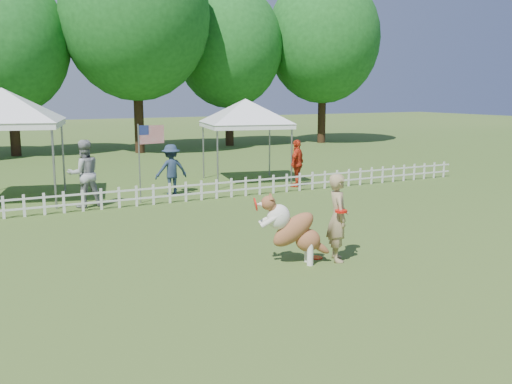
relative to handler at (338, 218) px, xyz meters
The scene contains 15 objects.
ground 1.10m from the handler, behind, with size 120.00×120.00×0.00m, color #2C531A.
picket_fence 7.06m from the handler, 95.71° to the left, with size 22.00×0.08×0.60m, color silver, non-canonical shape.
handler is the anchor object (origin of this frame).
dog 0.90m from the handler, 168.38° to the left, with size 1.31×0.44×1.36m, color brown, non-canonical shape.
frisbee_on_turf 0.94m from the handler, 132.21° to the left, with size 0.24×0.24×0.02m, color red.
canopy_tent_left 10.81m from the handler, 118.21° to the left, with size 3.17×3.17×3.28m, color white, non-canonical shape.
canopy_tent_right 9.94m from the handler, 73.50° to the left, with size 2.83×2.83×2.92m, color white, non-canonical shape.
flag_pole 7.63m from the handler, 102.92° to the left, with size 0.89×0.09×2.32m, color gray, non-canonical shape.
spectator_a 8.26m from the handler, 113.27° to the left, with size 0.93×0.73×1.92m, color #96979B.
spectator_b 8.39m from the handler, 92.77° to the left, with size 1.03×0.59×1.60m, color #23334C.
spectator_c 8.73m from the handler, 63.22° to the left, with size 0.95×0.40×1.62m, color red.
tree_center_left 23.16m from the handler, 99.34° to the left, with size 6.00×6.00×9.80m, color #17521A, non-canonical shape.
tree_center_right 21.82m from the handler, 83.75° to the left, with size 7.60×7.60×12.60m, color #17521A, non-canonical shape.
tree_right 24.37m from the handler, 69.75° to the left, with size 6.20×6.20×10.40m, color #17521A, non-canonical shape.
tree_far_right 26.27m from the handler, 56.37° to the left, with size 7.00×7.00×11.40m, color #17521A, non-canonical shape.
Camera 1 is at (-5.70, -8.74, 3.26)m, focal length 40.00 mm.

